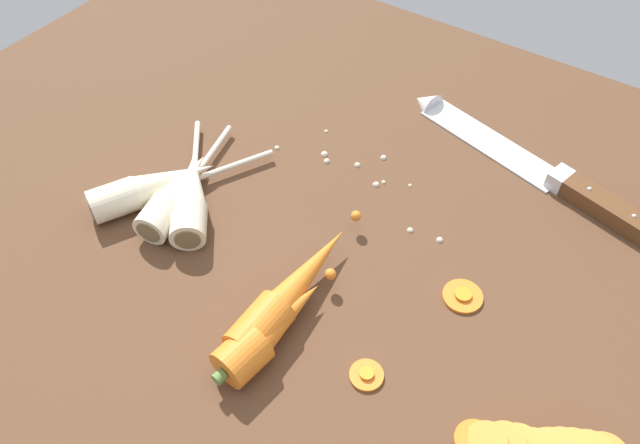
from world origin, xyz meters
TOP-DOWN VIEW (x-y plane):
  - ground_plane at (0.00, 0.00)cm, footprint 120.00×90.00cm
  - chefs_knife at (14.16, 21.34)cm, footprint 34.47×11.81cm
  - whole_carrot at (3.01, -11.78)cm, footprint 4.26×22.13cm
  - whole_carrot_second at (3.93, -16.47)cm, footprint 5.77×16.33cm
  - parsnip_front at (-18.84, -8.57)cm, footprint 12.81×21.12cm
  - parsnip_mid_left at (-15.90, -7.81)cm, footprint 6.82×19.79cm
  - parsnip_mid_right at (-14.37, -7.24)cm, footprint 14.63×17.44cm
  - carrot_slice_stray_near at (17.29, -1.25)cm, footprint 4.19×4.19cm
  - carrot_slice_stray_mid at (13.59, -14.42)cm, footprint 3.29×3.29cm
  - mince_crumbs at (-0.62, 8.00)cm, footprint 24.89×9.50cm

SIDE VIEW (x-z plane):
  - ground_plane at x=0.00cm, z-range -4.00..0.00cm
  - carrot_slice_stray_mid at x=13.59cm, z-range 0.01..0.71cm
  - carrot_slice_stray_near at x=17.29cm, z-range 0.01..0.71cm
  - mince_crumbs at x=-0.62cm, z-range -0.06..0.82cm
  - chefs_knife at x=14.16cm, z-range -1.44..2.74cm
  - parsnip_front at x=-18.84cm, z-range -0.02..3.98cm
  - parsnip_mid_right at x=-14.37cm, z-range -0.02..3.98cm
  - parsnip_mid_left at x=-15.90cm, z-range -0.02..3.98cm
  - whole_carrot at x=3.01cm, z-range 0.00..4.20cm
  - whole_carrot_second at x=3.93cm, z-range 0.00..4.20cm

